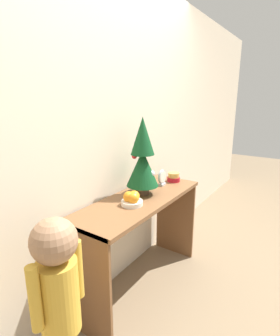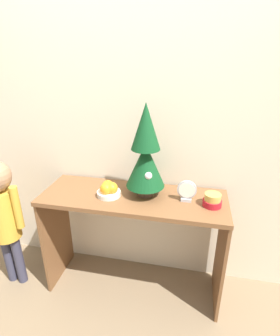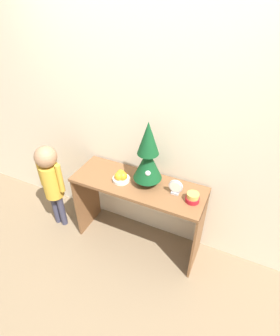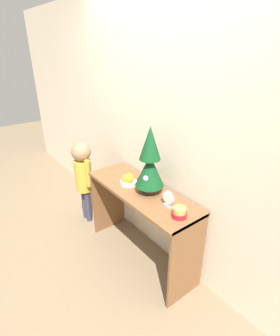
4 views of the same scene
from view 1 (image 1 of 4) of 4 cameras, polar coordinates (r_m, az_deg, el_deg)
name	(u,v)px [view 1 (image 1 of 4)]	position (r m, az deg, el deg)	size (l,w,h in m)	color
ground_plane	(163,294)	(2.36, 5.06, -25.74)	(12.00, 12.00, 0.00)	#7A664C
back_wall	(113,136)	(2.08, -5.91, 6.98)	(7.00, 0.05, 2.50)	beige
console_table	(141,219)	(2.12, 0.16, -11.01)	(1.24, 0.44, 0.79)	brown
mini_tree	(143,158)	(2.04, 0.56, 2.24)	(0.26, 0.26, 0.61)	#4C3828
fruit_bowl	(132,199)	(1.89, -1.74, -6.76)	(0.16, 0.16, 0.10)	silver
singing_bowl	(174,177)	(2.44, 7.32, -2.03)	(0.12, 0.12, 0.08)	#AD1923
desk_clock	(162,178)	(2.31, 4.89, -2.13)	(0.12, 0.04, 0.14)	#B2B2B7
child_figure	(58,286)	(1.43, -17.38, -23.35)	(0.30, 0.22, 1.02)	#38384C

